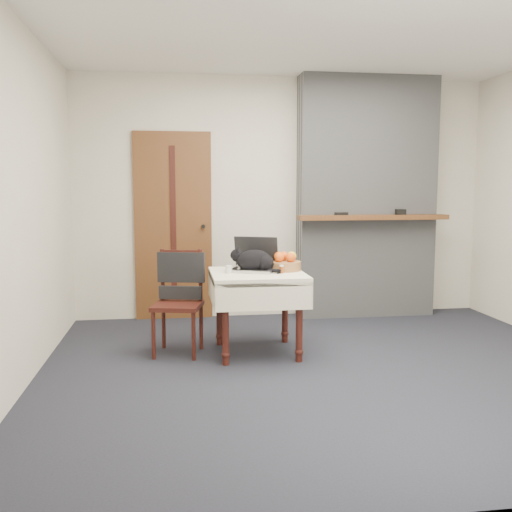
{
  "coord_description": "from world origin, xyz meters",
  "views": [
    {
      "loc": [
        -1.19,
        -4.18,
        1.41
      ],
      "look_at": [
        -0.52,
        0.49,
        0.84
      ],
      "focal_mm": 40.0,
      "sensor_mm": 36.0,
      "label": 1
    }
  ],
  "objects_px": {
    "laptop": "(253,262)",
    "chair": "(180,287)",
    "side_table": "(257,285)",
    "cat": "(255,261)",
    "cream_jar": "(229,269)",
    "fruit_basket": "(285,263)",
    "pill_bottle": "(282,269)",
    "door": "(173,226)"
  },
  "relations": [
    {
      "from": "laptop",
      "to": "chair",
      "type": "relative_size",
      "value": 0.55
    },
    {
      "from": "side_table",
      "to": "cat",
      "type": "xyz_separation_m",
      "value": [
        -0.02,
        0.02,
        0.21
      ]
    },
    {
      "from": "cream_jar",
      "to": "chair",
      "type": "bearing_deg",
      "value": 158.32
    },
    {
      "from": "laptop",
      "to": "fruit_basket",
      "type": "xyz_separation_m",
      "value": [
        0.27,
        -0.03,
        -0.01
      ]
    },
    {
      "from": "cream_jar",
      "to": "pill_bottle",
      "type": "relative_size",
      "value": 0.92
    },
    {
      "from": "side_table",
      "to": "pill_bottle",
      "type": "xyz_separation_m",
      "value": [
        0.19,
        -0.08,
        0.15
      ]
    },
    {
      "from": "cat",
      "to": "cream_jar",
      "type": "bearing_deg",
      "value": -157.18
    },
    {
      "from": "door",
      "to": "cat",
      "type": "distance_m",
      "value": 1.59
    },
    {
      "from": "door",
      "to": "fruit_basket",
      "type": "relative_size",
      "value": 7.15
    },
    {
      "from": "pill_bottle",
      "to": "fruit_basket",
      "type": "xyz_separation_m",
      "value": [
        0.06,
        0.16,
        0.03
      ]
    },
    {
      "from": "cat",
      "to": "fruit_basket",
      "type": "height_order",
      "value": "cat"
    },
    {
      "from": "cream_jar",
      "to": "chair",
      "type": "height_order",
      "value": "chair"
    },
    {
      "from": "fruit_basket",
      "to": "cat",
      "type": "bearing_deg",
      "value": -168.59
    },
    {
      "from": "side_table",
      "to": "chair",
      "type": "xyz_separation_m",
      "value": [
        -0.65,
        0.15,
        -0.02
      ]
    },
    {
      "from": "door",
      "to": "cat",
      "type": "xyz_separation_m",
      "value": [
        0.68,
        -1.42,
        -0.21
      ]
    },
    {
      "from": "cat",
      "to": "pill_bottle",
      "type": "bearing_deg",
      "value": -13.02
    },
    {
      "from": "side_table",
      "to": "laptop",
      "type": "relative_size",
      "value": 1.61
    },
    {
      "from": "laptop",
      "to": "door",
      "type": "bearing_deg",
      "value": 140.0
    },
    {
      "from": "side_table",
      "to": "fruit_basket",
      "type": "height_order",
      "value": "fruit_basket"
    },
    {
      "from": "pill_bottle",
      "to": "chair",
      "type": "xyz_separation_m",
      "value": [
        -0.84,
        0.23,
        -0.17
      ]
    },
    {
      "from": "side_table",
      "to": "cat",
      "type": "bearing_deg",
      "value": 129.25
    },
    {
      "from": "cream_jar",
      "to": "fruit_basket",
      "type": "bearing_deg",
      "value": 10.36
    },
    {
      "from": "side_table",
      "to": "cream_jar",
      "type": "bearing_deg",
      "value": -176.39
    },
    {
      "from": "door",
      "to": "chair",
      "type": "distance_m",
      "value": 1.37
    },
    {
      "from": "cat",
      "to": "pill_bottle",
      "type": "height_order",
      "value": "cat"
    },
    {
      "from": "side_table",
      "to": "pill_bottle",
      "type": "relative_size",
      "value": 11.2
    },
    {
      "from": "laptop",
      "to": "chair",
      "type": "bearing_deg",
      "value": -160.85
    },
    {
      "from": "side_table",
      "to": "chair",
      "type": "distance_m",
      "value": 0.67
    },
    {
      "from": "pill_bottle",
      "to": "door",
      "type": "bearing_deg",
      "value": 120.32
    },
    {
      "from": "side_table",
      "to": "fruit_basket",
      "type": "xyz_separation_m",
      "value": [
        0.25,
        0.08,
        0.18
      ]
    },
    {
      "from": "door",
      "to": "fruit_basket",
      "type": "xyz_separation_m",
      "value": [
        0.95,
        -1.36,
        -0.24
      ]
    },
    {
      "from": "pill_bottle",
      "to": "chair",
      "type": "height_order",
      "value": "chair"
    },
    {
      "from": "side_table",
      "to": "cream_jar",
      "type": "xyz_separation_m",
      "value": [
        -0.25,
        -0.02,
        0.15
      ]
    },
    {
      "from": "laptop",
      "to": "chair",
      "type": "height_order",
      "value": "laptop"
    },
    {
      "from": "door",
      "to": "chair",
      "type": "xyz_separation_m",
      "value": [
        0.05,
        -1.29,
        -0.44
      ]
    },
    {
      "from": "fruit_basket",
      "to": "door",
      "type": "bearing_deg",
      "value": 124.84
    },
    {
      "from": "cat",
      "to": "fruit_basket",
      "type": "relative_size",
      "value": 1.5
    },
    {
      "from": "chair",
      "to": "side_table",
      "type": "bearing_deg",
      "value": 0.74
    },
    {
      "from": "cat",
      "to": "cream_jar",
      "type": "distance_m",
      "value": 0.24
    },
    {
      "from": "chair",
      "to": "pill_bottle",
      "type": "bearing_deg",
      "value": -1.89
    },
    {
      "from": "door",
      "to": "pill_bottle",
      "type": "bearing_deg",
      "value": -59.68
    },
    {
      "from": "side_table",
      "to": "fruit_basket",
      "type": "relative_size",
      "value": 2.79
    }
  ]
}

